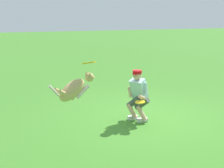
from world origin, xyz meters
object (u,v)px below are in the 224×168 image
(dog, at_px, (74,89))
(frisbee_flying, at_px, (89,63))
(frisbee_held, at_px, (140,102))
(person, at_px, (138,94))

(dog, height_order, frisbee_flying, frisbee_flying)
(frisbee_flying, relative_size, frisbee_held, 1.06)
(person, bearing_deg, frisbee_held, 38.35)
(person, xyz_separation_m, frisbee_flying, (1.48, 1.42, 1.09))
(person, height_order, frisbee_flying, frisbee_flying)
(person, xyz_separation_m, dog, (1.76, 1.47, 0.64))
(frisbee_flying, bearing_deg, person, -136.29)
(frisbee_flying, bearing_deg, frisbee_held, -143.32)
(frisbee_held, bearing_deg, frisbee_flying, 36.68)
(dog, xyz_separation_m, frisbee_held, (-1.68, -1.09, -0.73))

